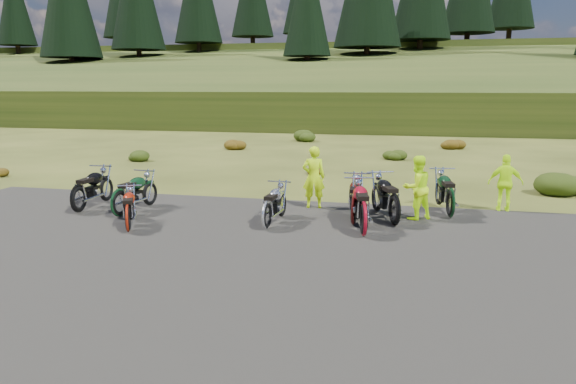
% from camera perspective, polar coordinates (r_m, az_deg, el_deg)
% --- Properties ---
extents(ground, '(300.00, 300.00, 0.00)m').
position_cam_1_polar(ground, '(13.40, -3.38, -4.35)').
color(ground, '#373E14').
rests_on(ground, ground).
extents(gravel_pad, '(20.00, 12.00, 0.04)m').
position_cam_1_polar(gravel_pad, '(11.58, -6.25, -6.86)').
color(gravel_pad, black).
rests_on(gravel_pad, ground).
extents(hill_slope, '(300.00, 45.97, 9.37)m').
position_cam_1_polar(hill_slope, '(62.58, 10.06, 7.50)').
color(hill_slope, '#283A13').
rests_on(hill_slope, ground).
extents(hill_plateau, '(300.00, 90.00, 9.17)m').
position_cam_1_polar(hill_plateau, '(122.48, 11.82, 9.01)').
color(hill_plateau, '#283A13').
rests_on(hill_plateau, ground).
extents(conifer_13, '(5.72, 5.72, 15.00)m').
position_cam_1_polar(conifer_13, '(98.37, -26.08, 17.03)').
color(conifer_13, black).
rests_on(conifer_13, ground).
extents(conifer_14, '(5.28, 5.28, 14.00)m').
position_cam_1_polar(conifer_14, '(99.77, -21.03, 17.70)').
color(conifer_14, black).
rests_on(conifer_14, ground).
extents(shrub_0, '(0.77, 0.77, 0.45)m').
position_cam_1_polar(shrub_0, '(24.43, -26.95, 1.96)').
color(shrub_0, '#592F0B').
rests_on(shrub_0, ground).
extents(shrub_1, '(1.03, 1.03, 0.61)m').
position_cam_1_polar(shrub_1, '(27.13, -15.01, 3.72)').
color(shrub_1, black).
rests_on(shrub_1, ground).
extents(shrub_2, '(1.30, 1.30, 0.77)m').
position_cam_1_polar(shrub_2, '(30.79, -5.53, 5.00)').
color(shrub_2, '#592F0B').
rests_on(shrub_2, ground).
extents(shrub_3, '(1.56, 1.56, 0.92)m').
position_cam_1_polar(shrub_3, '(35.12, 1.80, 5.89)').
color(shrub_3, black).
rests_on(shrub_3, ground).
extents(shrub_4, '(0.77, 0.77, 0.45)m').
position_cam_1_polar(shrub_4, '(22.21, 2.49, 2.36)').
color(shrub_4, '#592F0B').
rests_on(shrub_4, ground).
extents(shrub_5, '(1.03, 1.03, 0.61)m').
position_cam_1_polar(shrub_5, '(27.09, 10.70, 3.89)').
color(shrub_5, black).
rests_on(shrub_5, ground).
extents(shrub_6, '(1.30, 1.30, 0.77)m').
position_cam_1_polar(shrub_6, '(32.36, 16.33, 4.89)').
color(shrub_6, '#592F0B').
rests_on(shrub_6, ground).
extents(shrub_7, '(1.56, 1.56, 0.92)m').
position_cam_1_polar(shrub_7, '(20.22, 26.23, 1.07)').
color(shrub_7, black).
rests_on(shrub_7, ground).
extents(motorcycle_0, '(0.82, 2.26, 1.17)m').
position_cam_1_polar(motorcycle_0, '(16.58, -20.41, -2.05)').
color(motorcycle_0, black).
rests_on(motorcycle_0, ground).
extents(motorcycle_1, '(1.37, 1.96, 0.98)m').
position_cam_1_polar(motorcycle_1, '(14.06, -15.89, -4.02)').
color(motorcycle_1, '#971D0B').
rests_on(motorcycle_1, ground).
extents(motorcycle_2, '(0.95, 2.20, 1.12)m').
position_cam_1_polar(motorcycle_2, '(15.74, -16.66, -2.48)').
color(motorcycle_2, '#0E3318').
rests_on(motorcycle_2, ground).
extents(motorcycle_3, '(0.73, 1.99, 1.03)m').
position_cam_1_polar(motorcycle_3, '(13.80, -2.15, -3.88)').
color(motorcycle_3, silver).
rests_on(motorcycle_3, ground).
extents(motorcycle_4, '(0.87, 2.27, 1.17)m').
position_cam_1_polar(motorcycle_4, '(14.30, 6.65, -3.42)').
color(motorcycle_4, '#4B0E0C').
rests_on(motorcycle_4, ground).
extents(motorcycle_5, '(1.55, 2.42, 1.20)m').
position_cam_1_polar(motorcycle_5, '(14.38, 10.71, -3.46)').
color(motorcycle_5, black).
rests_on(motorcycle_5, ground).
extents(motorcycle_6, '(1.23, 2.43, 1.21)m').
position_cam_1_polar(motorcycle_6, '(13.28, 7.65, -4.56)').
color(motorcycle_6, maroon).
rests_on(motorcycle_6, ground).
extents(motorcycle_7, '(1.12, 2.34, 1.18)m').
position_cam_1_polar(motorcycle_7, '(15.58, 16.11, -2.59)').
color(motorcycle_7, black).
rests_on(motorcycle_7, ground).
extents(person_middle, '(0.72, 0.54, 1.78)m').
position_cam_1_polar(person_middle, '(16.00, 2.62, 1.42)').
color(person_middle, '#BCEE0C').
rests_on(person_middle, ground).
extents(person_right_a, '(1.03, 0.99, 1.68)m').
position_cam_1_polar(person_right_a, '(15.00, 12.93, 0.33)').
color(person_right_a, '#BCEE0C').
rests_on(person_right_a, ground).
extents(person_right_b, '(0.94, 0.40, 1.59)m').
position_cam_1_polar(person_right_b, '(16.73, 21.22, 0.78)').
color(person_right_b, '#BCEE0C').
rests_on(person_right_b, ground).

